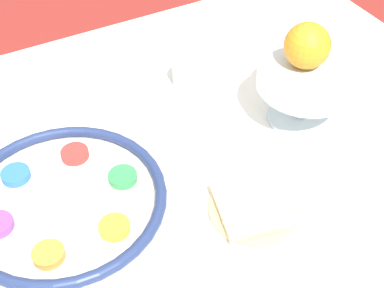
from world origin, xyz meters
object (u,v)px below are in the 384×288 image
orange_fruit (307,46)px  bread_plate (253,208)px  seder_plate (63,201)px  napkin_roll (274,206)px  cup_near (190,73)px  fruit_stand (307,86)px

orange_fruit → bread_plate: (-0.23, -0.18, -0.15)m
seder_plate → napkin_roll: napkin_roll is taller
seder_plate → cup_near: bearing=29.6°
orange_fruit → napkin_roll: 0.32m
bread_plate → napkin_roll: (0.03, -0.02, 0.01)m
seder_plate → cup_near: size_ratio=4.81×
fruit_stand → napkin_roll: bearing=-137.2°
cup_near → bread_plate: bearing=-101.4°
seder_plate → fruit_stand: size_ratio=1.88×
cup_near → napkin_roll: bearing=-96.6°
seder_plate → orange_fruit: orange_fruit is taller
bread_plate → napkin_roll: napkin_roll is taller
orange_fruit → bread_plate: 0.33m
orange_fruit → bread_plate: size_ratio=0.59×
orange_fruit → seder_plate: bearing=-177.9°
napkin_roll → cup_near: size_ratio=2.52×
seder_plate → napkin_roll: (0.31, -0.18, 0.00)m
seder_plate → bread_plate: seder_plate is taller
orange_fruit → napkin_roll: bearing=-134.3°
orange_fruit → napkin_roll: orange_fruit is taller
seder_plate → bread_plate: (0.28, -0.16, -0.01)m
seder_plate → bread_plate: bearing=-30.3°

